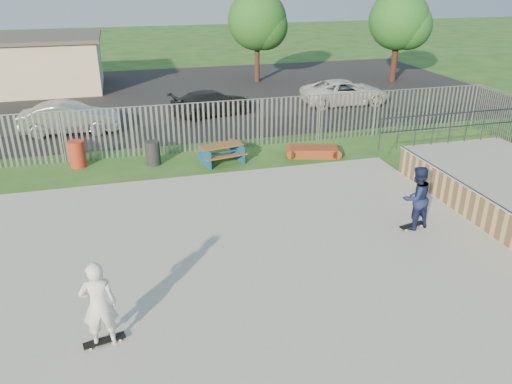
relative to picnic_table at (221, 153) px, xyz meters
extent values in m
plane|color=#21511C|center=(-1.59, -7.49, -0.35)|extent=(120.00, 120.00, 0.00)
cube|color=#A2A29D|center=(-1.59, -7.49, -0.28)|extent=(15.00, 12.00, 0.15)
cylinder|color=#383A3F|center=(5.93, -6.49, 0.73)|extent=(0.06, 7.00, 0.06)
cube|color=brown|center=(0.00, 0.00, 0.31)|extent=(1.73, 0.94, 0.05)
cube|color=brown|center=(0.11, -0.54, 0.05)|extent=(1.66, 0.57, 0.05)
cube|color=brown|center=(-0.11, 0.54, 0.05)|extent=(1.66, 0.57, 0.05)
cube|color=navy|center=(0.00, 0.00, -0.02)|extent=(1.68, 1.53, 0.67)
cube|color=maroon|center=(3.68, -0.26, -0.17)|extent=(1.98, 1.36, 0.36)
cylinder|color=#A52C19|center=(-5.30, 0.90, 0.15)|extent=(0.60, 0.60, 1.00)
cylinder|color=black|center=(-2.54, 0.41, 0.10)|extent=(0.55, 0.55, 0.91)
cube|color=black|center=(-1.59, 11.51, -0.34)|extent=(40.00, 18.00, 0.02)
imported|color=#B8B8BD|center=(-5.84, 5.36, 0.37)|extent=(4.32, 1.70, 1.40)
imported|color=black|center=(0.91, 6.74, 0.29)|extent=(4.60, 2.78, 1.25)
imported|color=silver|center=(8.32, 7.05, 0.33)|extent=(4.84, 2.31, 1.33)
cube|color=beige|center=(-9.59, 15.51, 1.15)|extent=(10.00, 6.00, 3.00)
cube|color=#4C4742|center=(-9.59, 15.51, 2.75)|extent=(10.40, 6.40, 0.20)
cylinder|color=#45241B|center=(5.27, 14.21, 1.31)|extent=(0.32, 0.32, 3.32)
sphere|color=#21531C|center=(5.27, 14.21, 3.53)|extent=(3.72, 3.72, 3.72)
cylinder|color=#3C2018|center=(13.94, 11.92, 1.32)|extent=(0.40, 0.40, 3.35)
sphere|color=#20571D|center=(13.94, 11.92, 3.56)|extent=(3.75, 3.75, 3.75)
cube|color=black|center=(4.08, -6.93, -0.14)|extent=(0.82, 0.36, 0.02)
cube|color=black|center=(-4.25, -9.65, -0.14)|extent=(0.82, 0.35, 0.02)
imported|color=#141C41|center=(4.08, -6.93, 0.71)|extent=(1.01, 0.86, 1.83)
imported|color=silver|center=(-4.25, -9.65, 0.71)|extent=(0.67, 0.45, 1.83)
camera|label=1|loc=(-3.39, -17.81, 6.45)|focal=35.00mm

